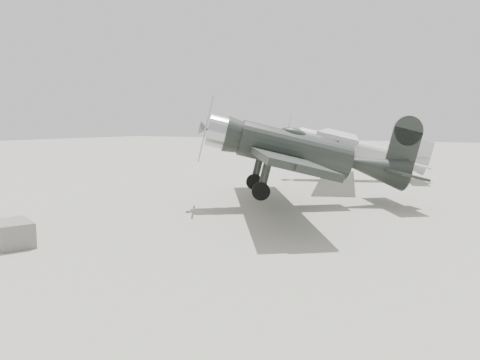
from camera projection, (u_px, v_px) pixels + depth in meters
The scene contains 4 objects.
ground at pixel (220, 235), 14.94m from camera, with size 160.00×160.00×0.00m, color gray.
lowwing_monoplane at pixel (304, 153), 20.04m from camera, with size 10.78×11.99×4.26m.
highwing_monoplane at pixel (350, 144), 29.17m from camera, with size 8.94×12.40×3.54m.
equipment_block at pixel (14, 233), 13.55m from camera, with size 1.46×0.91×0.73m, color #5F5C58.
Camera 1 is at (8.21, -12.10, 3.57)m, focal length 35.00 mm.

